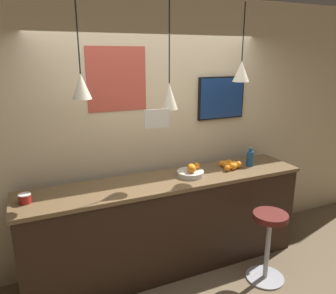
# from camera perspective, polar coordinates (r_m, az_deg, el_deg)

# --- Properties ---
(back_wall) EXTENTS (8.00, 0.06, 2.90)m
(back_wall) POSITION_cam_1_polar(r_m,az_deg,el_deg) (3.67, -2.63, 2.45)
(back_wall) COLOR beige
(back_wall) RESTS_ON ground_plane
(service_counter) EXTENTS (3.04, 0.60, 1.04)m
(service_counter) POSITION_cam_1_polar(r_m,az_deg,el_deg) (3.65, 0.00, -13.27)
(service_counter) COLOR black
(service_counter) RESTS_ON ground_plane
(bar_stool) EXTENTS (0.40, 0.40, 0.76)m
(bar_stool) POSITION_cam_1_polar(r_m,az_deg,el_deg) (3.63, 17.11, -14.62)
(bar_stool) COLOR #B7B7BC
(bar_stool) RESTS_ON ground_plane
(fruit_bowl) EXTENTS (0.29, 0.29, 0.14)m
(fruit_bowl) POSITION_cam_1_polar(r_m,az_deg,el_deg) (3.51, 4.04, -4.30)
(fruit_bowl) COLOR beige
(fruit_bowl) RESTS_ON service_counter
(orange_pile) EXTENTS (0.25, 0.23, 0.09)m
(orange_pile) POSITION_cam_1_polar(r_m,az_deg,el_deg) (3.80, 10.86, -3.09)
(orange_pile) COLOR orange
(orange_pile) RESTS_ON service_counter
(juice_bottle) EXTENTS (0.08, 0.08, 0.22)m
(juice_bottle) POSITION_cam_1_polar(r_m,az_deg,el_deg) (3.91, 14.07, -1.94)
(juice_bottle) COLOR navy
(juice_bottle) RESTS_ON service_counter
(spread_jar) EXTENTS (0.11, 0.11, 0.08)m
(spread_jar) POSITION_cam_1_polar(r_m,az_deg,el_deg) (3.15, -23.65, -8.21)
(spread_jar) COLOR red
(spread_jar) RESTS_ON service_counter
(pendant_lamp_left) EXTENTS (0.17, 0.17, 0.88)m
(pendant_lamp_left) POSITION_cam_1_polar(r_m,az_deg,el_deg) (2.93, -14.87, 10.23)
(pendant_lamp_left) COLOR black
(pendant_lamp_middle) EXTENTS (0.17, 0.17, 1.02)m
(pendant_lamp_middle) POSITION_cam_1_polar(r_m,az_deg,el_deg) (3.18, 0.23, 8.94)
(pendant_lamp_middle) COLOR black
(pendant_lamp_right) EXTENTS (0.18, 0.18, 0.78)m
(pendant_lamp_right) POSITION_cam_1_polar(r_m,az_deg,el_deg) (3.58, 12.64, 12.75)
(pendant_lamp_right) COLOR black
(mounted_tv) EXTENTS (0.61, 0.04, 0.49)m
(mounted_tv) POSITION_cam_1_polar(r_m,az_deg,el_deg) (3.94, 9.27, 8.43)
(mounted_tv) COLOR black
(hanging_menu_board) EXTENTS (0.24, 0.01, 0.17)m
(hanging_menu_board) POSITION_cam_1_polar(r_m,az_deg,el_deg) (2.95, -1.89, 4.97)
(hanging_menu_board) COLOR white
(wall_poster) EXTENTS (0.61, 0.01, 0.64)m
(wall_poster) POSITION_cam_1_polar(r_m,az_deg,el_deg) (3.42, -8.88, 11.56)
(wall_poster) COLOR #C64C3D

